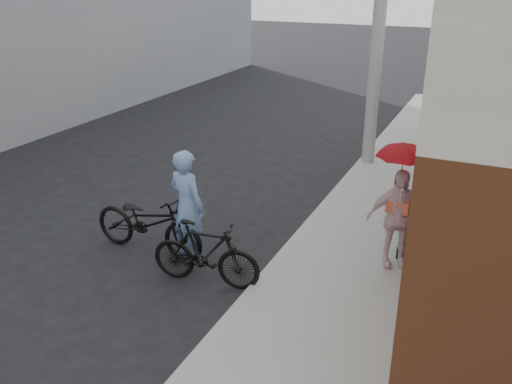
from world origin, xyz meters
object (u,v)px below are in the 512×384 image
Objects in this scene: bike_right at (205,254)px; bike_left at (148,222)px; planter at (413,251)px; utility_pole at (380,8)px; officer at (187,206)px; kimono_woman at (397,218)px.

bike_left is at bearing 64.22° from bike_right.
bike_right is 4.16× the size of planter.
officer is (-1.51, -5.45, -2.60)m from utility_pole.
utility_pole is 6.22m from officer.
bike_right is at bearing -172.20° from kimono_woman.
utility_pole is 4.60× the size of kimono_woman.
bike_right is at bearing 152.89° from officer.
officer is 3.14m from kimono_woman.
kimono_woman is at bearing -148.00° from officer.
officer is at bearing -80.64° from bike_left.
utility_pole reaches higher than bike_left.
officer is at bearing 173.36° from kimono_woman.
kimono_woman is at bearing -72.33° from bike_left.
utility_pole reaches higher than officer.
kimono_woman is (3.68, 1.04, 0.35)m from bike_left.
planter is at bearing 28.70° from kimono_woman.
bike_right is (-0.90, -5.99, -3.01)m from utility_pole.
bike_right is at bearing -98.50° from utility_pole.
bike_right is at bearing -107.27° from bike_left.
utility_pole is 3.48× the size of bike_left.
kimono_woman is (2.38, 1.49, 0.39)m from bike_right.
officer is 4.57× the size of planter.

